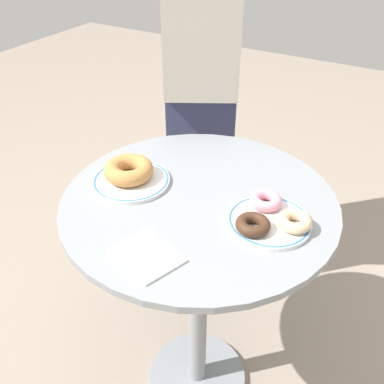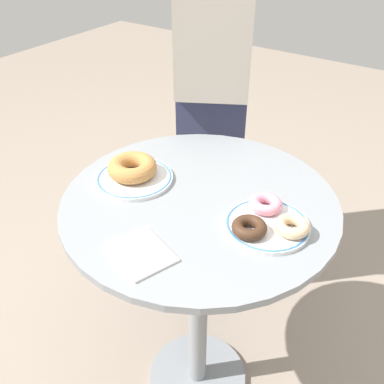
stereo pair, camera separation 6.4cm
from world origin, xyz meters
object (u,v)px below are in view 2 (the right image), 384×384
object	(u,v)px
cafe_table	(199,265)
plate_right	(267,225)
donut_old_fashioned	(132,167)
plate_left	(135,178)
person_figure	(214,86)
donut_chocolate	(249,227)
paper_napkin	(141,253)
donut_pink_frosted	(266,204)
donut_glazed	(292,226)

from	to	relation	value
cafe_table	plate_right	bearing A→B (deg)	-1.69
donut_old_fashioned	plate_left	bearing A→B (deg)	-25.37
person_figure	donut_chocolate	bearing A→B (deg)	-51.92
plate_left	donut_old_fashioned	xyz separation A→B (m)	(-0.01, 0.00, 0.03)
paper_napkin	donut_pink_frosted	bearing A→B (deg)	61.39
paper_napkin	person_figure	bearing A→B (deg)	110.97
plate_left	paper_napkin	size ratio (longest dim) A/B	1.50
cafe_table	plate_left	size ratio (longest dim) A/B	3.89
plate_right	donut_glazed	xyz separation A→B (m)	(0.05, 0.00, 0.02)
plate_left	paper_napkin	xyz separation A→B (m)	(0.19, -0.20, -0.00)
donut_old_fashioned	donut_pink_frosted	bearing A→B (deg)	10.11
cafe_table	donut_glazed	world-z (taller)	donut_glazed
cafe_table	paper_napkin	size ratio (longest dim) A/B	5.85
donut_old_fashioned	donut_pink_frosted	world-z (taller)	donut_old_fashioned
cafe_table	donut_old_fashioned	bearing A→B (deg)	-173.58
person_figure	donut_old_fashioned	bearing A→B (deg)	-81.34
plate_left	paper_napkin	world-z (taller)	plate_left
plate_left	plate_right	xyz separation A→B (m)	(0.37, 0.02, -0.00)
cafe_table	donut_chocolate	distance (m)	0.30
plate_right	person_figure	world-z (taller)	person_figure
donut_glazed	donut_chocolate	bearing A→B (deg)	-143.56
donut_old_fashioned	cafe_table	bearing A→B (deg)	6.42
donut_glazed	person_figure	size ratio (longest dim) A/B	0.05
donut_old_fashioned	donut_pink_frosted	size ratio (longest dim) A/B	1.65
donut_pink_frosted	paper_napkin	bearing A→B (deg)	-118.61
paper_napkin	person_figure	xyz separation A→B (m)	(-0.28, 0.73, 0.06)
plate_left	donut_glazed	world-z (taller)	donut_glazed
cafe_table	plate_left	world-z (taller)	plate_left
cafe_table	donut_old_fashioned	world-z (taller)	donut_old_fashioned
donut_pink_frosted	person_figure	bearing A→B (deg)	132.82
donut_glazed	plate_left	bearing A→B (deg)	-176.61
donut_chocolate	person_figure	world-z (taller)	person_figure
cafe_table	donut_pink_frosted	size ratio (longest dim) A/B	9.98
cafe_table	plate_right	size ratio (longest dim) A/B	4.06
donut_old_fashioned	donut_chocolate	size ratio (longest dim) A/B	1.65
donut_old_fashioned	donut_glazed	size ratio (longest dim) A/B	1.65
donut_pink_frosted	person_figure	size ratio (longest dim) A/B	0.05
plate_left	donut_chocolate	size ratio (longest dim) A/B	2.56
donut_chocolate	donut_pink_frosted	bearing A→B (deg)	95.44
cafe_table	plate_right	xyz separation A→B (m)	(0.18, -0.01, 0.23)
donut_glazed	donut_old_fashioned	bearing A→B (deg)	-177.29
paper_napkin	person_figure	world-z (taller)	person_figure
person_figure	cafe_table	bearing A→B (deg)	-61.46
plate_right	person_figure	distance (m)	0.68
plate_right	donut_chocolate	xyz separation A→B (m)	(-0.02, -0.05, 0.02)
cafe_table	donut_chocolate	bearing A→B (deg)	-18.79
donut_chocolate	person_figure	size ratio (longest dim) A/B	0.05
donut_glazed	donut_chocolate	xyz separation A→B (m)	(-0.07, -0.05, 0.00)
cafe_table	donut_old_fashioned	size ratio (longest dim) A/B	6.05
cafe_table	donut_chocolate	size ratio (longest dim) A/B	9.98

